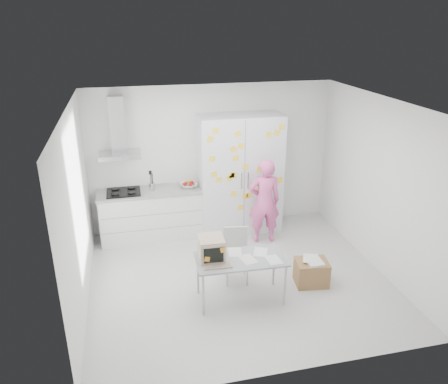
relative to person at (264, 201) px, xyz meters
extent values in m
cube|color=silver|center=(-0.75, -1.10, -0.78)|extent=(4.50, 4.00, 0.02)
cube|color=white|center=(-0.75, 0.90, 0.58)|extent=(4.50, 0.02, 2.70)
cube|color=white|center=(-3.00, -1.10, 0.58)|extent=(0.02, 4.00, 2.70)
cube|color=white|center=(1.50, -1.10, 0.58)|extent=(0.02, 4.00, 2.70)
cube|color=white|center=(-0.75, -1.10, 1.93)|extent=(4.50, 4.00, 0.02)
cube|color=white|center=(-1.95, 0.60, -0.33)|extent=(1.80, 0.60, 0.88)
cube|color=gray|center=(-1.95, 0.30, -0.19)|extent=(1.76, 0.01, 0.01)
cube|color=gray|center=(-1.95, 0.30, -0.47)|extent=(1.76, 0.01, 0.01)
cube|color=#9E9E99|center=(-1.95, 0.60, 0.13)|extent=(1.84, 0.63, 0.04)
cube|color=black|center=(-2.40, 0.60, 0.15)|extent=(0.58, 0.50, 0.03)
cylinder|color=black|center=(-2.54, 0.48, 0.18)|extent=(0.14, 0.14, 0.02)
cylinder|color=black|center=(-2.26, 0.48, 0.18)|extent=(0.14, 0.14, 0.02)
cylinder|color=black|center=(-2.54, 0.72, 0.18)|extent=(0.14, 0.14, 0.02)
cylinder|color=black|center=(-2.26, 0.72, 0.18)|extent=(0.14, 0.14, 0.02)
cylinder|color=silver|center=(-1.90, 0.60, 0.22)|extent=(0.10, 0.10, 0.14)
cylinder|color=black|center=(-1.92, 0.61, 0.32)|extent=(0.01, 0.01, 0.30)
cylinder|color=black|center=(-1.88, 0.59, 0.32)|extent=(0.01, 0.01, 0.30)
cylinder|color=black|center=(-1.90, 0.62, 0.32)|extent=(0.01, 0.01, 0.30)
cube|color=black|center=(-1.92, 0.61, 0.48)|extent=(0.05, 0.01, 0.07)
imported|color=white|center=(-1.25, 0.60, 0.19)|extent=(0.31, 0.31, 0.08)
sphere|color=#B2140F|center=(-1.31, 0.62, 0.21)|extent=(0.08, 0.08, 0.08)
sphere|color=#B2140F|center=(-1.22, 0.55, 0.21)|extent=(0.08, 0.08, 0.08)
sphere|color=#B2140F|center=(-1.18, 0.64, 0.21)|extent=(0.08, 0.08, 0.08)
cylinder|color=yellow|center=(-1.27, 0.62, 0.26)|extent=(0.09, 0.17, 0.10)
cylinder|color=yellow|center=(-1.25, 0.62, 0.26)|extent=(0.04, 0.17, 0.10)
cylinder|color=yellow|center=(-1.22, 0.62, 0.26)|extent=(0.08, 0.17, 0.10)
cube|color=silver|center=(-2.40, 0.65, 0.83)|extent=(0.70, 0.48, 0.07)
cube|color=silver|center=(-2.40, 0.77, 1.33)|extent=(0.26, 0.24, 0.95)
cube|color=silver|center=(-0.30, 0.57, 0.33)|extent=(1.50, 0.65, 2.20)
cube|color=slate|center=(-0.30, 0.25, 0.33)|extent=(0.01, 0.01, 2.16)
cube|color=silver|center=(-0.36, 0.24, 0.33)|extent=(0.02, 0.02, 0.30)
cube|color=silver|center=(-0.24, 0.24, 0.33)|extent=(0.02, 0.02, 0.30)
cube|color=yellow|center=(0.11, 0.24, 1.13)|extent=(0.10, 0.00, 0.10)
cube|color=yellow|center=(0.26, 0.24, 1.16)|extent=(0.12, 0.00, 0.12)
cube|color=yellow|center=(0.37, 0.24, 0.28)|extent=(0.12, 0.00, 0.12)
cube|color=yellow|center=(-0.53, 0.24, 0.44)|extent=(0.10, 0.00, 0.10)
cube|color=yellow|center=(-0.29, 0.24, 0.58)|extent=(0.12, 0.00, 0.12)
cube|color=yellow|center=(0.07, 0.24, 0.09)|extent=(0.12, 0.00, 0.12)
cube|color=yellow|center=(-0.50, 0.24, 0.10)|extent=(0.10, 0.00, 0.10)
cube|color=yellow|center=(-0.43, 0.24, 1.18)|extent=(0.12, 0.00, 0.12)
cube|color=yellow|center=(-0.21, 0.24, 0.04)|extent=(0.12, 0.00, 0.12)
cube|color=yellow|center=(0.11, 0.24, 0.42)|extent=(0.12, 0.00, 0.12)
cube|color=yellow|center=(-0.01, 0.24, 0.17)|extent=(0.10, 0.00, 0.10)
cube|color=yellow|center=(-0.51, 0.24, 0.92)|extent=(0.12, 0.00, 0.12)
cube|color=yellow|center=(-0.76, 0.24, 0.38)|extent=(0.10, 0.00, 0.10)
cube|color=yellow|center=(-0.85, 0.24, 0.49)|extent=(0.10, 0.00, 0.10)
cube|color=yellow|center=(-0.91, 0.24, 1.12)|extent=(0.11, 0.00, 0.11)
cube|color=yellow|center=(-0.37, 0.24, -0.18)|extent=(0.10, 0.00, 0.10)
cube|color=yellow|center=(-0.50, 0.24, 0.45)|extent=(0.11, 0.00, 0.11)
cube|color=yellow|center=(0.24, 0.24, -0.18)|extent=(0.11, 0.00, 0.11)
cube|color=yellow|center=(0.34, 0.24, 1.26)|extent=(0.10, 0.00, 0.10)
cube|color=yellow|center=(-0.47, 0.24, 0.75)|extent=(0.10, 0.00, 0.10)
cube|color=yellow|center=(-0.58, 0.24, 0.39)|extent=(0.11, 0.00, 0.11)
cube|color=yellow|center=(-0.12, 0.24, -0.25)|extent=(0.10, 0.00, 0.10)
cube|color=yellow|center=(-0.82, 0.24, 1.26)|extent=(0.10, 0.00, 0.10)
cube|color=yellow|center=(-0.88, 0.24, 0.77)|extent=(0.12, 0.00, 0.12)
cube|color=yellow|center=(0.01, 0.24, 0.00)|extent=(0.11, 0.00, 0.11)
cube|color=yellow|center=(-0.38, 0.24, 0.96)|extent=(0.11, 0.00, 0.11)
cube|color=yellow|center=(-0.03, 0.24, 0.51)|extent=(0.11, 0.00, 0.11)
cube|color=yellow|center=(-0.28, 0.24, 0.03)|extent=(0.11, 0.00, 0.11)
imported|color=#E559A0|center=(0.00, 0.00, 0.00)|extent=(0.59, 0.42, 1.54)
cube|color=gray|center=(-0.87, -1.63, -0.11)|extent=(1.27, 0.67, 0.03)
cylinder|color=#9FA0A4|center=(-1.45, -1.87, -0.45)|extent=(0.03, 0.03, 0.64)
cylinder|color=#9FA0A4|center=(-0.30, -1.91, -0.45)|extent=(0.03, 0.03, 0.64)
cylinder|color=#9FA0A4|center=(-1.43, -1.35, -0.45)|extent=(0.03, 0.03, 0.64)
cylinder|color=#9FA0A4|center=(-0.29, -1.39, -0.45)|extent=(0.03, 0.03, 0.64)
cube|color=tan|center=(-1.27, -1.54, 0.07)|extent=(0.35, 0.37, 0.32)
cube|color=tan|center=(-1.27, -1.73, 0.07)|extent=(0.32, 0.03, 0.29)
cube|color=black|center=(-1.27, -1.74, 0.07)|extent=(0.27, 0.01, 0.22)
cube|color=gold|center=(-1.36, -1.74, 0.02)|extent=(0.08, 0.01, 0.08)
cube|color=gold|center=(-1.15, -1.75, 0.14)|extent=(0.09, 0.01, 0.08)
cube|color=tan|center=(-1.23, -1.78, -0.08)|extent=(0.40, 0.15, 0.02)
cube|color=gray|center=(-1.23, -1.78, -0.07)|extent=(0.36, 0.11, 0.01)
cube|color=silver|center=(-0.78, -1.67, -0.09)|extent=(0.24, 0.30, 0.00)
cube|color=silver|center=(-0.55, -1.53, -0.09)|extent=(0.27, 0.32, 0.00)
cube|color=silver|center=(-0.44, -1.78, -0.09)|extent=(0.21, 0.28, 0.00)
cube|color=silver|center=(-0.91, -1.45, -0.09)|extent=(0.23, 0.30, 0.00)
cube|color=#B8B8B6|center=(-0.80, -1.15, -0.37)|extent=(0.43, 0.43, 0.04)
cube|color=#B8B8B6|center=(-0.78, -0.98, -0.14)|extent=(0.36, 0.08, 0.41)
cylinder|color=#B3B3B8|center=(-0.98, -1.27, -0.58)|extent=(0.03, 0.03, 0.39)
cylinder|color=#B3B3B8|center=(-0.68, -1.32, -0.58)|extent=(0.03, 0.03, 0.39)
cylinder|color=#B3B3B8|center=(-0.93, -0.97, -0.58)|extent=(0.03, 0.03, 0.39)
cylinder|color=#B3B3B8|center=(-0.63, -1.02, -0.58)|extent=(0.03, 0.03, 0.39)
cube|color=olive|center=(0.29, -1.48, -0.58)|extent=(0.53, 0.44, 0.38)
cube|color=silver|center=(0.30, -1.51, -0.37)|extent=(0.24, 0.31, 0.03)
cube|color=silver|center=(0.26, -1.44, -0.35)|extent=(0.30, 0.34, 0.00)
camera|label=1|loc=(-2.28, -6.70, 3.02)|focal=35.00mm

